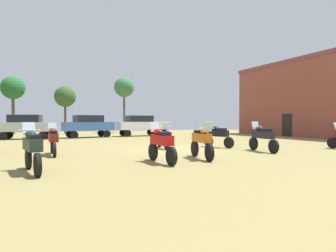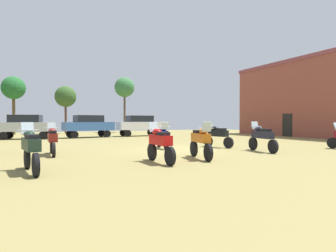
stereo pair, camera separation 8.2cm
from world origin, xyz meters
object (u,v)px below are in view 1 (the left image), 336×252
at_px(motorcycle_2, 202,141).
at_px(motorcycle_6, 53,139).
at_px(car_4, 25,125).
at_px(tree_2, 65,97).
at_px(motorcycle_9, 218,135).
at_px(tree_1, 13,88).
at_px(brick_building, 310,99).
at_px(car_1, 139,124).
at_px(motorcycle_5, 263,137).
at_px(motorcycle_7, 32,148).
at_px(motorcycle_8, 161,143).
at_px(motorcycle_3, 163,135).
at_px(tree_3, 124,88).
at_px(car_3, 88,124).

xyz_separation_m(motorcycle_2, motorcycle_6, (-5.42, 3.84, -0.03)).
height_order(car_4, tree_2, tree_2).
xyz_separation_m(motorcycle_9, tree_1, (-11.80, 21.45, 4.28)).
relative_size(brick_building, motorcycle_2, 6.46).
bearing_deg(tree_2, tree_1, 176.18).
bearing_deg(car_1, tree_1, 50.65).
relative_size(motorcycle_6, tree_2, 0.41).
bearing_deg(motorcycle_2, motorcycle_5, -156.75).
bearing_deg(car_4, motorcycle_9, -128.47).
bearing_deg(motorcycle_7, car_4, 82.87).
height_order(motorcycle_8, tree_2, tree_2).
height_order(motorcycle_5, car_4, car_4).
distance_m(brick_building, motorcycle_3, 19.29).
xyz_separation_m(motorcycle_3, motorcycle_7, (-6.48, -4.98, 0.02)).
xyz_separation_m(motorcycle_2, motorcycle_9, (3.41, 3.76, -0.03)).
relative_size(motorcycle_2, car_4, 0.49).
distance_m(car_4, tree_3, 14.65).
distance_m(motorcycle_7, motorcycle_8, 4.29).
height_order(motorcycle_3, tree_1, tree_1).
bearing_deg(car_3, motorcycle_2, 177.26).
bearing_deg(motorcycle_5, motorcycle_2, -158.49).
bearing_deg(car_4, car_3, -77.76).
bearing_deg(motorcycle_6, motorcycle_2, -35.91).
bearing_deg(tree_2, motorcycle_9, -72.91).
distance_m(motorcycle_2, motorcycle_8, 1.94).
relative_size(motorcycle_9, car_4, 0.44).
relative_size(motorcycle_6, motorcycle_9, 1.11).
height_order(brick_building, car_1, brick_building).
bearing_deg(motorcycle_8, tree_1, 101.87).
bearing_deg(motorcycle_8, car_3, 87.42).
distance_m(motorcycle_6, motorcycle_9, 8.83).
distance_m(motorcycle_9, tree_1, 24.85).
height_order(motorcycle_6, motorcycle_9, motorcycle_9).
bearing_deg(motorcycle_8, motorcycle_3, 63.18).
xyz_separation_m(motorcycle_9, tree_3, (0.56, 21.24, 4.92)).
xyz_separation_m(motorcycle_5, tree_3, (-0.20, 23.99, 4.90)).
relative_size(car_3, tree_3, 0.65).
relative_size(motorcycle_2, tree_1, 0.36).
xyz_separation_m(motorcycle_3, tree_2, (-3.35, 20.33, 3.51)).
distance_m(motorcycle_5, tree_3, 24.49).
xyz_separation_m(motorcycle_8, tree_1, (-6.47, 25.50, 4.26)).
bearing_deg(motorcycle_5, tree_1, 125.40).
relative_size(motorcycle_2, tree_3, 0.32).
relative_size(brick_building, car_3, 3.21).
distance_m(car_1, tree_2, 10.75).
xyz_separation_m(motorcycle_2, car_3, (-1.86, 16.30, 0.43)).
bearing_deg(car_4, brick_building, -92.20).
bearing_deg(tree_1, car_3, -53.76).
relative_size(motorcycle_2, motorcycle_5, 0.98).
xyz_separation_m(car_4, tree_1, (-1.46, 8.93, 3.83)).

